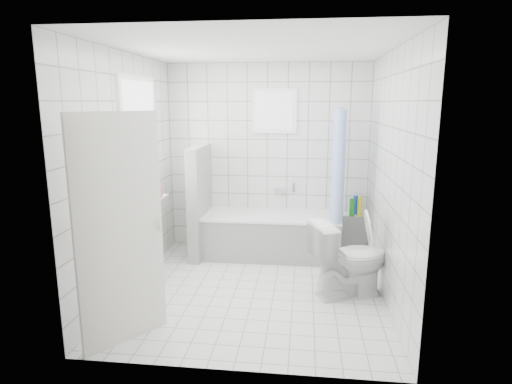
# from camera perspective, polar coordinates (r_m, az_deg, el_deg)

# --- Properties ---
(ground) EXTENTS (3.00, 3.00, 0.00)m
(ground) POSITION_cam_1_polar(r_m,az_deg,el_deg) (4.95, -0.13, -12.85)
(ground) COLOR white
(ground) RESTS_ON ground
(ceiling) EXTENTS (3.00, 3.00, 0.00)m
(ceiling) POSITION_cam_1_polar(r_m,az_deg,el_deg) (4.52, -0.15, 18.62)
(ceiling) COLOR white
(ceiling) RESTS_ON ground
(wall_back) EXTENTS (2.80, 0.02, 2.60)m
(wall_back) POSITION_cam_1_polar(r_m,az_deg,el_deg) (6.03, 1.52, 4.56)
(wall_back) COLOR white
(wall_back) RESTS_ON ground
(wall_front) EXTENTS (2.80, 0.02, 2.60)m
(wall_front) POSITION_cam_1_polar(r_m,az_deg,el_deg) (3.10, -3.36, -2.48)
(wall_front) COLOR white
(wall_front) RESTS_ON ground
(wall_left) EXTENTS (0.02, 3.00, 2.60)m
(wall_left) POSITION_cam_1_polar(r_m,az_deg,el_deg) (4.92, -16.58, 2.39)
(wall_left) COLOR white
(wall_left) RESTS_ON ground
(wall_right) EXTENTS (0.02, 3.00, 2.60)m
(wall_right) POSITION_cam_1_polar(r_m,az_deg,el_deg) (4.61, 17.42, 1.73)
(wall_right) COLOR white
(wall_right) RESTS_ON ground
(window_left) EXTENTS (0.01, 0.90, 1.40)m
(window_left) POSITION_cam_1_polar(r_m,az_deg,el_deg) (5.14, -15.01, 6.24)
(window_left) COLOR white
(window_left) RESTS_ON wall_left
(window_back) EXTENTS (0.50, 0.01, 0.50)m
(window_back) POSITION_cam_1_polar(r_m,az_deg,el_deg) (5.93, 2.50, 10.72)
(window_back) COLOR white
(window_back) RESTS_ON wall_back
(window_sill) EXTENTS (0.18, 1.02, 0.08)m
(window_sill) POSITION_cam_1_polar(r_m,az_deg,el_deg) (5.24, -14.12, -1.82)
(window_sill) COLOR white
(window_sill) RESTS_ON wall_left
(door) EXTENTS (0.52, 0.66, 2.00)m
(door) POSITION_cam_1_polar(r_m,az_deg,el_deg) (3.79, -17.65, -5.07)
(door) COLOR silver
(door) RESTS_ON ground
(bathtub) EXTENTS (1.83, 0.77, 0.58)m
(bathtub) POSITION_cam_1_polar(r_m,az_deg,el_deg) (5.88, 2.10, -5.74)
(bathtub) COLOR white
(bathtub) RESTS_ON ground
(partition_wall) EXTENTS (0.15, 0.85, 1.50)m
(partition_wall) POSITION_cam_1_polar(r_m,az_deg,el_deg) (5.86, -7.48, -1.23)
(partition_wall) COLOR white
(partition_wall) RESTS_ON ground
(tiled_ledge) EXTENTS (0.40, 0.24, 0.55)m
(tiled_ledge) POSITION_cam_1_polar(r_m,az_deg,el_deg) (6.15, 12.72, -5.38)
(tiled_ledge) COLOR white
(tiled_ledge) RESTS_ON ground
(toilet) EXTENTS (0.94, 0.73, 0.84)m
(toilet) POSITION_cam_1_polar(r_m,az_deg,el_deg) (4.77, 12.38, -8.63)
(toilet) COLOR white
(toilet) RESTS_ON ground
(curtain_rod) EXTENTS (0.02, 0.80, 0.02)m
(curtain_rod) POSITION_cam_1_polar(r_m,az_deg,el_deg) (5.58, 11.14, 10.96)
(curtain_rod) COLOR silver
(curtain_rod) RESTS_ON wall_back
(shower_curtain) EXTENTS (0.14, 0.48, 1.78)m
(shower_curtain) POSITION_cam_1_polar(r_m,az_deg,el_deg) (5.53, 10.87, 1.58)
(shower_curtain) COLOR #5377F4
(shower_curtain) RESTS_ON curtain_rod
(tub_faucet) EXTENTS (0.18, 0.06, 0.06)m
(tub_faucet) POSITION_cam_1_polar(r_m,az_deg,el_deg) (6.05, 3.33, 0.25)
(tub_faucet) COLOR silver
(tub_faucet) RESTS_ON wall_back
(sill_bottles) EXTENTS (0.16, 0.81, 0.30)m
(sill_bottles) POSITION_cam_1_polar(r_m,az_deg,el_deg) (5.15, -14.34, -0.07)
(sill_bottles) COLOR #C44C80
(sill_bottles) RESTS_ON window_sill
(ledge_bottles) EXTENTS (0.17, 0.18, 0.28)m
(ledge_bottles) POSITION_cam_1_polar(r_m,az_deg,el_deg) (5.99, 13.17, -1.83)
(ledge_bottles) COLOR #189218
(ledge_bottles) RESTS_ON tiled_ledge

